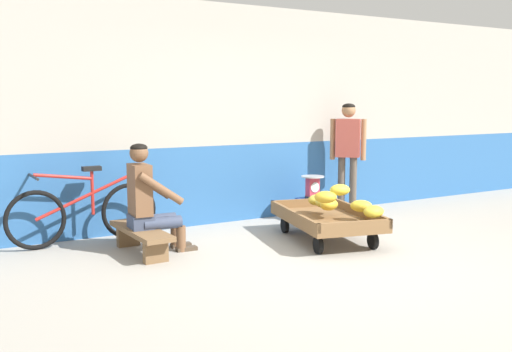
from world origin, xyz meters
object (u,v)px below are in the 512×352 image
low_bench (141,235)px  plastic_crate (312,209)px  banana_cart (326,220)px  weighing_scale (313,187)px  customer_adult (348,146)px  shopping_bag (355,215)px  vendor_seated (149,199)px  bicycle_near_left (84,212)px

low_bench → plastic_crate: size_ratio=3.08×
banana_cart → weighing_scale: bearing=62.3°
plastic_crate → weighing_scale: (0.00, -0.00, 0.30)m
low_bench → customer_adult: customer_adult is taller
banana_cart → shopping_bag: 0.99m
customer_adult → shopping_bag: size_ratio=6.38×
customer_adult → shopping_bag: customer_adult is taller
banana_cart → low_bench: (-2.00, 0.50, -0.04)m
plastic_crate → shopping_bag: bearing=-54.8°
vendor_seated → weighing_scale: size_ratio=3.80×
plastic_crate → shopping_bag: 0.57m
customer_adult → shopping_bag: (-0.34, -0.59, -0.83)m
bicycle_near_left → shopping_bag: 3.32m
shopping_bag → customer_adult: bearing=59.7°
plastic_crate → vendor_seated: bearing=-168.8°
weighing_scale → bicycle_near_left: size_ratio=0.18×
low_bench → weighing_scale: size_ratio=3.69×
banana_cart → low_bench: bearing=166.0°
weighing_scale → customer_adult: 0.84m
low_bench → plastic_crate: plastic_crate is taller
low_bench → vendor_seated: vendor_seated is taller
plastic_crate → weighing_scale: bearing=-90.0°
banana_cart → bicycle_near_left: (-2.39, 1.22, 0.11)m
low_bench → plastic_crate: 2.55m
weighing_scale → shopping_bag: 0.66m
bicycle_near_left → customer_adult: customer_adult is taller
low_bench → bicycle_near_left: bearing=118.6°
plastic_crate → customer_adult: 1.05m
vendor_seated → weighing_scale: 2.47m
low_bench → shopping_bag: low_bench is taller
shopping_bag → bicycle_near_left: bearing=167.4°
banana_cart → plastic_crate: (0.51, 0.97, -0.09)m
bicycle_near_left → customer_adult: bearing=-2.2°
banana_cart → vendor_seated: vendor_seated is taller
plastic_crate → customer_adult: size_ratio=0.24×
weighing_scale → shopping_bag: bearing=-54.8°
banana_cart → shopping_bag: banana_cart is taller
plastic_crate → bicycle_near_left: (-2.90, 0.25, 0.20)m
weighing_scale → customer_adult: bearing=9.9°
vendor_seated → banana_cart: bearing=-14.5°
shopping_bag → low_bench: bearing=-179.9°
plastic_crate → customer_adult: customer_adult is taller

